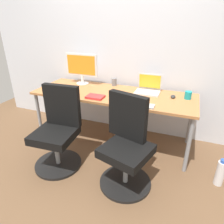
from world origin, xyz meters
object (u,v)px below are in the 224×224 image
Objects in this scene: open_laptop at (148,88)px; office_chair_left at (58,132)px; desktop_monitor at (82,67)px; office_chair_right at (126,147)px; water_bottle_on_floor at (220,173)px; coffee_mug at (188,95)px.

office_chair_left is at bearing -132.88° from open_laptop.
open_laptop is at bearing -1.24° from desktop_monitor.
office_chair_right is 0.95m from open_laptop.
office_chair_left is 3.03× the size of water_bottle_on_floor.
coffee_mug is (0.50, 0.81, 0.34)m from office_chair_right.
office_chair_left reaches higher than coffee_mug.
open_laptop is 3.37× the size of coffee_mug.
coffee_mug is (1.47, -0.10, -0.20)m from desktop_monitor.
office_chair_left is 1.07m from desktop_monitor.
office_chair_left is 0.81m from office_chair_right.
open_laptop is at bearing 89.39° from office_chair_right.
desktop_monitor reaches higher than coffee_mug.
water_bottle_on_floor is at bearing -18.21° from desktop_monitor.
office_chair_right is 3.03× the size of open_laptop.
water_bottle_on_floor is 0.65× the size of desktop_monitor.
office_chair_right is 1.43m from desktop_monitor.
office_chair_left is 1.79m from water_bottle_on_floor.
coffee_mug is (1.32, 0.81, 0.34)m from office_chair_left.
desktop_monitor is (-0.16, 0.91, 0.54)m from office_chair_left.
desktop_monitor is at bearing 136.83° from office_chair_right.
coffee_mug is at bearing 31.51° from office_chair_left.
office_chair_right is 3.03× the size of water_bottle_on_floor.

